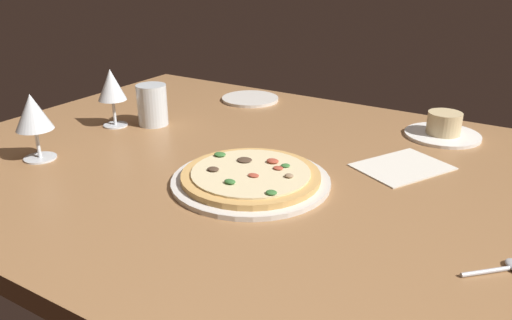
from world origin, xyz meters
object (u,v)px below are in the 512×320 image
(wine_glass_near, at_px, (33,114))
(ramekin_on_saucer, at_px, (443,128))
(pizza_main, at_px, (251,178))
(paper_menu, at_px, (402,167))
(side_plate, at_px, (250,99))
(wine_glass_far, at_px, (111,87))
(spoon, at_px, (509,267))
(water_glass, at_px, (153,108))

(wine_glass_near, bearing_deg, ramekin_on_saucer, 40.57)
(pizza_main, height_order, paper_menu, pizza_main)
(wine_glass_near, distance_m, side_plate, 0.67)
(wine_glass_far, distance_m, paper_menu, 0.75)
(wine_glass_far, distance_m, spoon, 1.00)
(wine_glass_near, relative_size, water_glass, 1.39)
(pizza_main, relative_size, wine_glass_near, 2.14)
(spoon, bearing_deg, wine_glass_near, -174.90)
(wine_glass_far, bearing_deg, pizza_main, -12.91)
(water_glass, height_order, spoon, water_glass)
(spoon, bearing_deg, wine_glass_far, 170.24)
(paper_menu, bearing_deg, side_plate, -178.30)
(water_glass, xyz_separation_m, side_plate, (0.09, 0.33, -0.04))
(ramekin_on_saucer, xyz_separation_m, spoon, (0.22, -0.54, -0.02))
(pizza_main, xyz_separation_m, water_glass, (-0.42, 0.18, 0.03))
(paper_menu, bearing_deg, water_glass, -147.02)
(water_glass, bearing_deg, paper_menu, 5.45)
(wine_glass_far, height_order, side_plate, wine_glass_far)
(pizza_main, height_order, water_glass, water_glass)
(wine_glass_far, xyz_separation_m, water_glass, (0.08, 0.06, -0.06))
(ramekin_on_saucer, xyz_separation_m, side_plate, (-0.58, 0.02, -0.02))
(wine_glass_far, bearing_deg, ramekin_on_saucer, 26.13)
(ramekin_on_saucer, xyz_separation_m, wine_glass_far, (-0.76, -0.37, 0.08))
(side_plate, height_order, spoon, spoon)
(side_plate, bearing_deg, wine_glass_near, -102.53)
(wine_glass_near, xyz_separation_m, spoon, (0.95, 0.08, -0.10))
(wine_glass_far, height_order, spoon, wine_glass_far)
(ramekin_on_saucer, relative_size, spoon, 2.01)
(water_glass, relative_size, paper_menu, 0.57)
(wine_glass_far, bearing_deg, spoon, -9.76)
(wine_glass_far, distance_m, water_glass, 0.12)
(wine_glass_far, height_order, wine_glass_near, wine_glass_far)
(ramekin_on_saucer, distance_m, wine_glass_near, 0.96)
(ramekin_on_saucer, height_order, water_glass, water_glass)
(side_plate, bearing_deg, water_glass, -105.75)
(side_plate, distance_m, paper_menu, 0.62)
(water_glass, bearing_deg, wine_glass_near, -99.05)
(ramekin_on_saucer, distance_m, water_glass, 0.75)
(pizza_main, xyz_separation_m, wine_glass_far, (-0.50, 0.11, 0.09))
(ramekin_on_saucer, relative_size, side_plate, 1.06)
(ramekin_on_saucer, relative_size, wine_glass_near, 1.24)
(wine_glass_far, xyz_separation_m, side_plate, (0.17, 0.40, -0.10))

